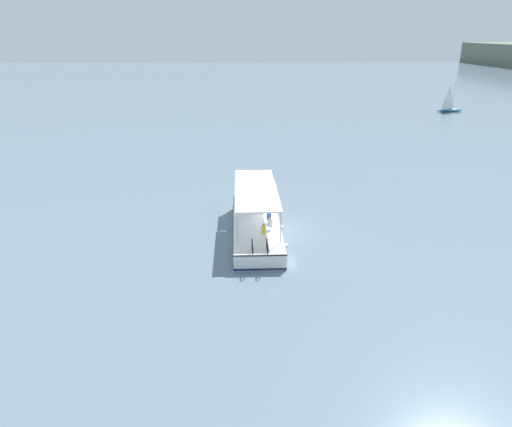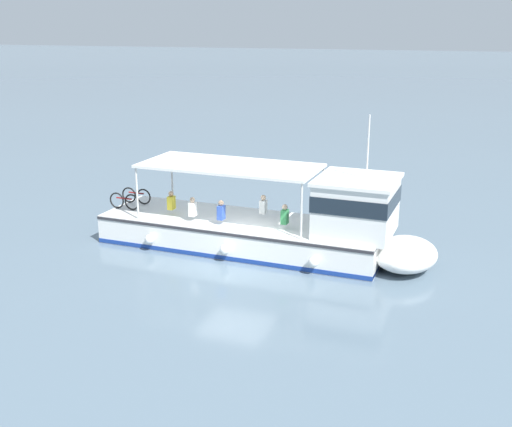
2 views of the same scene
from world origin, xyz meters
name	(u,v)px [view 1 (image 1 of 2)]	position (x,y,z in m)	size (l,w,h in m)	color
ground_plane	(279,232)	(0.00, 0.00, 0.00)	(400.00, 400.00, 0.00)	slate
ferry_main	(255,213)	(-1.15, -1.66, 1.02)	(12.90, 3.67, 5.32)	white
sailboat_near_port	(450,109)	(-52.60, 35.88, 0.54)	(1.76, 4.89, 5.40)	teal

